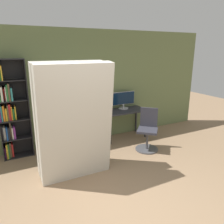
% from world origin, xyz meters
% --- Properties ---
extents(ground_plane, '(16.00, 16.00, 0.00)m').
position_xyz_m(ground_plane, '(0.00, 0.00, 0.00)').
color(ground_plane, '#937556').
extents(wall_back, '(8.00, 0.06, 2.70)m').
position_xyz_m(wall_back, '(0.00, 2.81, 1.35)').
color(wall_back, '#6B7A4C').
rests_on(wall_back, ground).
extents(desk, '(1.14, 0.58, 0.75)m').
position_xyz_m(desk, '(1.44, 2.49, 0.63)').
color(desk, '#2D2D33').
rests_on(desk, ground).
extents(monitor, '(0.64, 0.26, 0.45)m').
position_xyz_m(monitor, '(1.49, 2.64, 0.99)').
color(monitor, '#B7B7BC').
rests_on(monitor, desk).
extents(office_chair, '(0.62, 0.62, 0.95)m').
position_xyz_m(office_chair, '(1.58, 1.65, 0.39)').
color(office_chair, '#4C4C51').
rests_on(office_chair, ground).
extents(bookshelf, '(0.61, 0.32, 2.06)m').
position_xyz_m(bookshelf, '(-1.19, 2.65, 1.02)').
color(bookshelf, black).
rests_on(bookshelf, ground).
extents(mattress_near, '(1.24, 0.44, 2.06)m').
position_xyz_m(mattress_near, '(-0.23, 1.22, 1.03)').
color(mattress_near, beige).
rests_on(mattress_near, ground).
extents(mattress_far, '(1.24, 0.40, 2.06)m').
position_xyz_m(mattress_far, '(-0.23, 1.55, 1.03)').
color(mattress_far, beige).
rests_on(mattress_far, ground).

